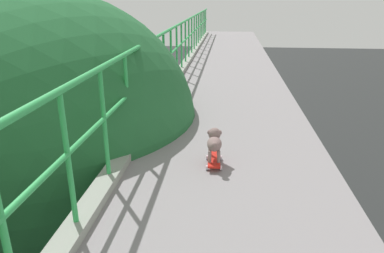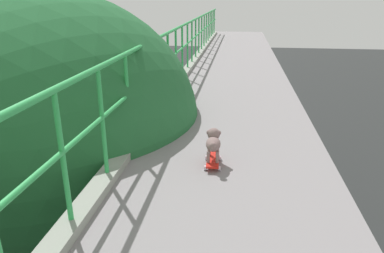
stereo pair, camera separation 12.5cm
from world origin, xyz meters
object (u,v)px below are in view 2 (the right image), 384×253
city_bus (133,67)px  toy_skateboard (213,160)px  car_green_fifth (95,189)px  car_yellow_cab_sixth (46,153)px  small_dog (213,141)px

city_bus → toy_skateboard: 29.31m
car_green_fifth → car_yellow_cab_sixth: (-3.86, 3.19, -0.10)m
car_green_fifth → city_bus: bearing=101.8°
city_bus → small_dog: 29.30m
car_green_fifth → toy_skateboard: toy_skateboard is taller
car_green_fifth → car_yellow_cab_sixth: size_ratio=1.14×
car_yellow_cab_sixth → small_dog: small_dog is taller
car_yellow_cab_sixth → city_bus: city_bus is taller
car_green_fifth → toy_skateboard: bearing=-57.5°
car_yellow_cab_sixth → car_green_fifth: bearing=-39.6°
toy_skateboard → car_yellow_cab_sixth: bearing=128.5°
city_bus → small_dog: size_ratio=26.57×
car_yellow_cab_sixth → toy_skateboard: toy_skateboard is taller
car_yellow_cab_sixth → toy_skateboard: 15.66m
car_yellow_cab_sixth → toy_skateboard: size_ratio=9.48×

